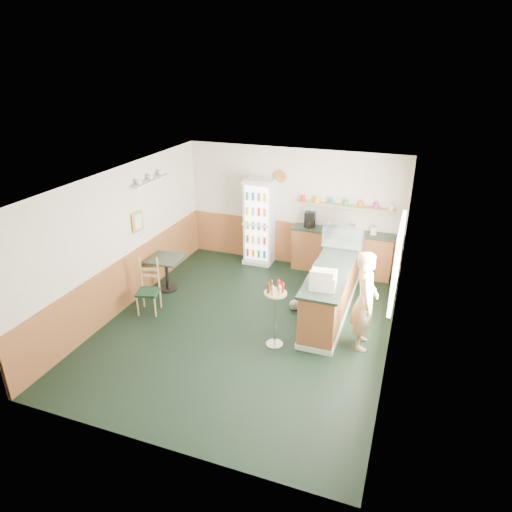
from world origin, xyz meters
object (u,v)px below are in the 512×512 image
at_px(cafe_chair, 150,284).
at_px(drinks_fridge, 259,222).
at_px(cafe_table, 166,268).
at_px(condiment_stand, 275,306).
at_px(display_case, 343,237).
at_px(cash_register, 323,280).
at_px(shopkeeper, 365,301).

bearing_deg(cafe_chair, drinks_fridge, 52.94).
bearing_deg(cafe_table, cafe_chair, -81.21).
distance_m(drinks_fridge, condiment_stand, 3.44).
relative_size(display_case, cafe_table, 1.08).
bearing_deg(condiment_stand, cash_register, 34.70).
bearing_deg(condiment_stand, drinks_fridge, 113.97).
relative_size(cash_register, cafe_table, 0.61).
relative_size(cash_register, cafe_chair, 0.42).
distance_m(cafe_table, cafe_chair, 0.84).
xyz_separation_m(display_case, condiment_stand, (-0.68, -2.27, -0.47)).
bearing_deg(drinks_fridge, display_case, -22.71).
bearing_deg(shopkeeper, display_case, 12.42).
distance_m(display_case, shopkeeper, 1.94).
xyz_separation_m(cash_register, shopkeeper, (0.70, 0.03, -0.27)).
bearing_deg(shopkeeper, cafe_chair, 83.53).
xyz_separation_m(drinks_fridge, cash_register, (2.07, -2.67, 0.13)).
bearing_deg(display_case, condiment_stand, -106.65).
relative_size(display_case, condiment_stand, 0.67).
relative_size(display_case, cash_register, 1.77).
bearing_deg(cash_register, cafe_table, 163.21).
bearing_deg(cafe_chair, cafe_table, 84.74).
bearing_deg(cash_register, drinks_fridge, 122.23).
height_order(shopkeeper, condiment_stand, shopkeeper).
bearing_deg(cafe_table, display_case, 18.35).
xyz_separation_m(cafe_table, cafe_chair, (0.13, -0.83, 0.05)).
bearing_deg(display_case, drinks_fridge, 157.29).
relative_size(drinks_fridge, cash_register, 4.53).
bearing_deg(condiment_stand, cafe_table, 157.27).
height_order(cafe_table, cafe_chair, cafe_chair).
xyz_separation_m(drinks_fridge, condiment_stand, (1.39, -3.14, -0.24)).
height_order(cash_register, cafe_table, cash_register).
distance_m(drinks_fridge, cafe_table, 2.45).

